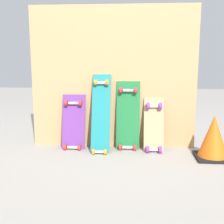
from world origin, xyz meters
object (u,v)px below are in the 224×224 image
at_px(skateboard_teal, 101,117).
at_px(skateboard_green, 128,119).
at_px(skateboard_purple, 73,125).
at_px(traffic_cone, 214,137).
at_px(skateboard_natural, 154,128).

distance_m(skateboard_teal, skateboard_green, 0.28).
height_order(skateboard_teal, skateboard_green, skateboard_teal).
relative_size(skateboard_purple, skateboard_teal, 0.75).
height_order(skateboard_green, traffic_cone, skateboard_green).
xyz_separation_m(skateboard_purple, skateboard_green, (0.56, 0.03, 0.07)).
bearing_deg(skateboard_natural, skateboard_purple, 178.62).
distance_m(skateboard_green, traffic_cone, 0.84).
distance_m(skateboard_purple, skateboard_teal, 0.31).
bearing_deg(traffic_cone, skateboard_natural, 158.69).
height_order(skateboard_teal, traffic_cone, skateboard_teal).
distance_m(skateboard_green, skateboard_natural, 0.27).
xyz_separation_m(skateboard_green, traffic_cone, (0.79, -0.25, -0.11)).
relative_size(skateboard_teal, skateboard_natural, 1.40).
height_order(skateboard_purple, skateboard_green, skateboard_green).
xyz_separation_m(skateboard_natural, traffic_cone, (0.53, -0.21, -0.03)).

